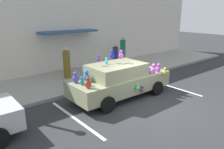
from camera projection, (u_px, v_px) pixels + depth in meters
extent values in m
plane|color=#2D2D30|center=(152.00, 105.00, 9.00)|extent=(60.00, 60.00, 0.00)
cube|color=gray|center=(86.00, 76.00, 12.70)|extent=(24.00, 4.00, 0.15)
cube|color=beige|center=(65.00, 20.00, 13.42)|extent=(24.00, 0.30, 6.40)
cube|color=#2D4E72|center=(68.00, 31.00, 13.11)|extent=(3.60, 1.10, 0.12)
cube|color=silver|center=(170.00, 86.00, 11.28)|extent=(0.12, 3.60, 0.01)
cube|color=silver|center=(75.00, 119.00, 7.89)|extent=(0.12, 3.60, 0.01)
cube|color=gray|center=(121.00, 83.00, 9.76)|extent=(4.68, 1.79, 0.68)
cube|color=gray|center=(117.00, 70.00, 9.45)|extent=(2.44, 1.57, 0.56)
cylinder|color=black|center=(130.00, 79.00, 11.40)|extent=(0.64, 0.22, 0.64)
cylinder|color=black|center=(157.00, 88.00, 10.07)|extent=(0.64, 0.22, 0.64)
cylinder|color=black|center=(82.00, 92.00, 9.63)|extent=(0.64, 0.22, 0.64)
cylinder|color=black|center=(107.00, 104.00, 8.31)|extent=(0.64, 0.22, 0.64)
ellipsoid|color=#733E8C|center=(142.00, 90.00, 9.33)|extent=(0.17, 0.14, 0.21)
sphere|color=#733E8C|center=(143.00, 87.00, 9.29)|extent=(0.11, 0.11, 0.11)
ellipsoid|color=#6EED5B|center=(104.00, 79.00, 8.82)|extent=(0.16, 0.13, 0.19)
sphere|color=#6EED5B|center=(104.00, 76.00, 8.79)|extent=(0.10, 0.10, 0.10)
ellipsoid|color=#54E14A|center=(88.00, 83.00, 8.34)|extent=(0.18, 0.15, 0.21)
sphere|color=#54E14A|center=(87.00, 79.00, 8.29)|extent=(0.12, 0.12, 0.12)
ellipsoid|color=#4BEC57|center=(138.00, 88.00, 9.11)|extent=(0.16, 0.13, 0.19)
sphere|color=#4BEC57|center=(138.00, 85.00, 9.07)|extent=(0.10, 0.10, 0.10)
ellipsoid|color=#C5C151|center=(94.00, 77.00, 9.13)|extent=(0.17, 0.14, 0.20)
sphere|color=#C5C151|center=(94.00, 74.00, 9.09)|extent=(0.11, 0.11, 0.11)
ellipsoid|color=#B1352F|center=(88.00, 84.00, 8.06)|extent=(0.26, 0.21, 0.31)
sphere|color=#B1352F|center=(88.00, 79.00, 8.00)|extent=(0.17, 0.17, 0.17)
ellipsoid|color=teal|center=(150.00, 71.00, 10.00)|extent=(0.16, 0.13, 0.19)
sphere|color=teal|center=(150.00, 69.00, 9.97)|extent=(0.10, 0.10, 0.10)
ellipsoid|color=#191FD7|center=(112.00, 56.00, 9.46)|extent=(0.21, 0.17, 0.24)
sphere|color=#191FD7|center=(112.00, 52.00, 9.41)|extent=(0.13, 0.13, 0.13)
ellipsoid|color=#5046B5|center=(76.00, 79.00, 8.67)|extent=(0.26, 0.22, 0.31)
sphere|color=#5046B5|center=(75.00, 74.00, 8.61)|extent=(0.17, 0.17, 0.17)
ellipsoid|color=#BC4CD1|center=(158.00, 69.00, 10.19)|extent=(0.24, 0.20, 0.29)
sphere|color=#BC4CD1|center=(159.00, 65.00, 10.13)|extent=(0.15, 0.15, 0.15)
ellipsoid|color=#8D3140|center=(102.00, 76.00, 9.33)|extent=(0.17, 0.14, 0.20)
sphere|color=#8D3140|center=(102.00, 72.00, 9.29)|extent=(0.11, 0.11, 0.11)
ellipsoid|color=#45D5EC|center=(106.00, 62.00, 9.33)|extent=(0.16, 0.13, 0.19)
sphere|color=#45D5EC|center=(106.00, 59.00, 9.30)|extent=(0.10, 0.10, 0.10)
ellipsoid|color=teal|center=(82.00, 82.00, 8.44)|extent=(0.19, 0.15, 0.22)
sphere|color=teal|center=(82.00, 78.00, 8.40)|extent=(0.12, 0.12, 0.12)
ellipsoid|color=#337ADD|center=(87.00, 78.00, 8.82)|extent=(0.28, 0.23, 0.33)
sphere|color=#337ADD|center=(86.00, 72.00, 8.75)|extent=(0.18, 0.18, 0.18)
ellipsoid|color=#663A99|center=(99.00, 59.00, 9.04)|extent=(0.17, 0.14, 0.21)
sphere|color=#663A99|center=(98.00, 56.00, 9.00)|extent=(0.11, 0.11, 0.11)
ellipsoid|color=maroon|center=(115.00, 80.00, 8.69)|extent=(0.18, 0.15, 0.22)
sphere|color=maroon|center=(115.00, 76.00, 8.64)|extent=(0.12, 0.12, 0.12)
ellipsoid|color=#F064DC|center=(153.00, 70.00, 9.93)|extent=(0.27, 0.22, 0.32)
sphere|color=#F064DC|center=(154.00, 65.00, 9.86)|extent=(0.17, 0.17, 0.17)
ellipsoid|color=gold|center=(165.00, 73.00, 10.06)|extent=(0.22, 0.18, 0.25)
sphere|color=gold|center=(165.00, 69.00, 10.01)|extent=(0.14, 0.14, 0.14)
ellipsoid|color=#4EBA72|center=(134.00, 65.00, 10.91)|extent=(0.24, 0.20, 0.29)
sphere|color=#4EBA72|center=(134.00, 61.00, 10.85)|extent=(0.15, 0.15, 0.15)
ellipsoid|color=#B54DD0|center=(121.00, 56.00, 9.52)|extent=(0.23, 0.19, 0.28)
sphere|color=#B54DD0|center=(121.00, 51.00, 9.47)|extent=(0.15, 0.15, 0.15)
ellipsoid|color=#9E723D|center=(124.00, 72.00, 12.48)|extent=(0.41, 0.34, 0.51)
sphere|color=#9E723D|center=(124.00, 65.00, 12.38)|extent=(0.29, 0.29, 0.29)
sphere|color=#9E723D|center=(123.00, 64.00, 12.29)|extent=(0.12, 0.12, 0.12)
sphere|color=#9E723D|center=(126.00, 63.00, 12.42)|extent=(0.12, 0.12, 0.12)
cylinder|color=#166349|center=(123.00, 52.00, 15.48)|extent=(0.37, 0.37, 1.64)
sphere|color=tan|center=(123.00, 38.00, 15.22)|extent=(0.23, 0.23, 0.23)
cylinder|color=brown|center=(67.00, 65.00, 12.03)|extent=(0.38, 0.38, 1.49)
sphere|color=tan|center=(66.00, 49.00, 11.79)|extent=(0.21, 0.21, 0.21)
cylinder|color=#242A50|center=(115.00, 60.00, 13.05)|extent=(0.33, 0.33, 1.54)
sphere|color=tan|center=(115.00, 45.00, 12.80)|extent=(0.22, 0.22, 0.22)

